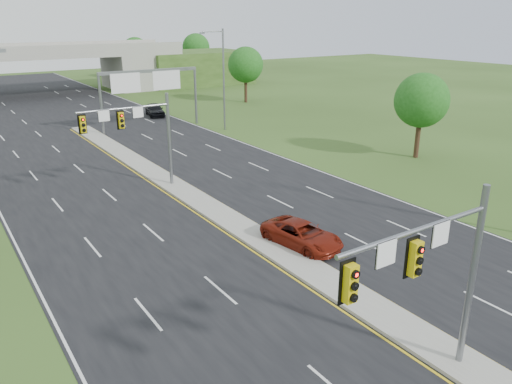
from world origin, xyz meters
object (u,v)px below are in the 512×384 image
object	(u,v)px
sign_gantry	(149,83)
signal_mast_far	(139,128)
car_far_a	(302,235)
car_far_c	(155,110)
overpass	(25,74)
signal_mast_near	(436,267)

from	to	relation	value
sign_gantry	signal_mast_far	bearing A→B (deg)	-114.11
car_far_a	car_far_c	distance (m)	42.09
overpass	car_far_a	bearing A→B (deg)	-88.75
signal_mast_far	car_far_a	distance (m)	14.88
sign_gantry	overpass	size ratio (longest dim) A/B	0.14
signal_mast_far	sign_gantry	distance (m)	21.91
overpass	car_far_c	world-z (taller)	overpass
signal_mast_near	overpass	bearing A→B (deg)	88.38
signal_mast_far	sign_gantry	xyz separation A→B (m)	(8.95, 19.99, 0.51)
overpass	car_far_a	xyz separation A→B (m)	(1.50, -68.89, -2.85)
signal_mast_near	car_far_c	xyz separation A→B (m)	(12.49, 52.36, -3.90)
sign_gantry	car_far_c	distance (m)	9.29
overpass	car_far_c	size ratio (longest dim) A/B	16.85
signal_mast_far	overpass	xyz separation A→B (m)	(2.26, 55.07, -1.17)
signal_mast_near	car_far_c	size ratio (longest dim) A/B	1.47
car_far_a	sign_gantry	bearing A→B (deg)	72.52
sign_gantry	overpass	distance (m)	35.75
car_far_a	signal_mast_near	bearing A→B (deg)	-117.37
overpass	sign_gantry	bearing A→B (deg)	-79.21
car_far_a	signal_mast_far	bearing A→B (deg)	96.47
sign_gantry	car_far_a	world-z (taller)	sign_gantry
car_far_c	sign_gantry	bearing A→B (deg)	-104.08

